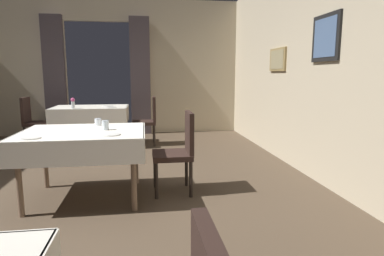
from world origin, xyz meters
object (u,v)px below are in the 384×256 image
at_px(glass_mid_a, 105,125).
at_px(flower_vase_far, 73,103).
at_px(dining_table_far, 91,112).
at_px(chair_far_left, 33,119).
at_px(glass_mid_b, 98,122).
at_px(plate_far_b, 108,106).
at_px(chair_far_right, 148,118).
at_px(plate_far_c, 110,107).
at_px(dining_table_mid, 84,139).
at_px(chair_mid_right, 179,148).
at_px(plate_mid_c, 30,138).
at_px(plate_mid_d, 110,134).

distance_m(glass_mid_a, flower_vase_far, 2.58).
xyz_separation_m(dining_table_far, chair_far_left, (-1.07, 0.11, -0.13)).
bearing_deg(glass_mid_b, flower_vase_far, 108.60).
bearing_deg(plate_far_b, chair_far_right, -7.61).
bearing_deg(plate_far_c, chair_far_left, 165.86).
relative_size(dining_table_mid, glass_mid_b, 15.73).
distance_m(dining_table_far, chair_far_left, 1.08).
bearing_deg(chair_far_left, chair_far_right, -4.30).
bearing_deg(dining_table_mid, chair_far_right, 75.17).
relative_size(glass_mid_a, plate_far_b, 0.53).
bearing_deg(dining_table_far, glass_mid_a, -78.08).
bearing_deg(plate_far_c, chair_mid_right, -68.02).
xyz_separation_m(chair_mid_right, plate_far_b, (-1.07, 2.77, 0.24)).
bearing_deg(plate_far_c, flower_vase_far, -176.43).
height_order(glass_mid_a, plate_mid_c, glass_mid_a).
xyz_separation_m(chair_far_right, plate_mid_d, (-0.41, -3.01, 0.24)).
xyz_separation_m(chair_mid_right, chair_far_right, (-0.32, 2.67, 0.00)).
bearing_deg(chair_far_left, dining_table_mid, -63.76).
bearing_deg(plate_mid_d, glass_mid_a, 103.94).
bearing_deg(plate_far_c, plate_far_b, 104.48).
bearing_deg(plate_far_c, dining_table_mid, -90.98).
relative_size(dining_table_far, glass_mid_a, 13.15).
bearing_deg(chair_far_right, dining_table_far, 177.28).
xyz_separation_m(plate_mid_d, plate_far_b, (-0.35, 3.12, 0.00)).
distance_m(chair_mid_right, flower_vase_far, 2.94).
xyz_separation_m(chair_far_left, chair_far_right, (2.14, -0.16, 0.00)).
distance_m(plate_mid_c, plate_far_c, 2.92).
distance_m(glass_mid_b, plate_far_b, 2.45).
distance_m(chair_far_left, plate_far_b, 1.40).
height_order(dining_table_mid, flower_vase_far, flower_vase_far).
bearing_deg(glass_mid_b, plate_mid_c, -124.54).
relative_size(chair_far_right, plate_mid_c, 5.15).
relative_size(chair_far_left, glass_mid_a, 8.94).
height_order(chair_mid_right, plate_far_c, chair_mid_right).
xyz_separation_m(dining_table_mid, chair_far_right, (0.72, 2.72, -0.15)).
relative_size(chair_far_left, plate_far_c, 4.59).
bearing_deg(glass_mid_b, dining_table_far, 100.76).
xyz_separation_m(glass_mid_b, plate_far_b, (-0.14, 2.44, -0.04)).
bearing_deg(dining_table_mid, dining_table_far, 97.20).
height_order(chair_far_left, plate_far_b, chair_far_left).
distance_m(glass_mid_a, plate_mid_c, 0.76).
xyz_separation_m(glass_mid_b, plate_mid_d, (0.20, -0.67, -0.04)).
distance_m(dining_table_mid, glass_mid_b, 0.41).
bearing_deg(chair_mid_right, glass_mid_b, 160.73).
height_order(dining_table_far, plate_far_c, plate_far_c).
xyz_separation_m(chair_far_right, flower_vase_far, (-1.32, -0.25, 0.34)).
bearing_deg(dining_table_far, dining_table_mid, -82.80).
bearing_deg(plate_mid_c, plate_far_b, 83.28).
bearing_deg(plate_far_c, glass_mid_a, -85.70).
bearing_deg(plate_mid_d, dining_table_far, 102.13).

